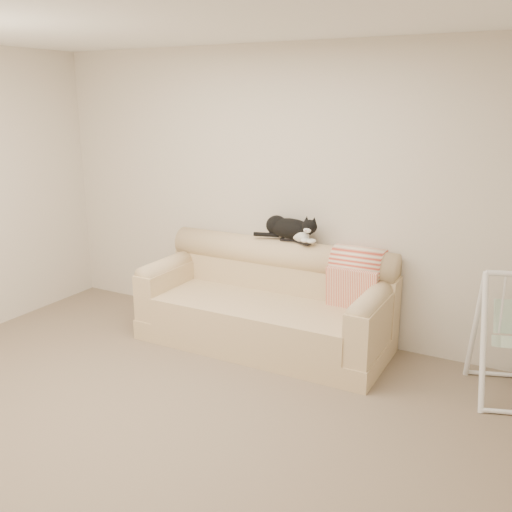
{
  "coord_description": "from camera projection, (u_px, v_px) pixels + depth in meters",
  "views": [
    {
      "loc": [
        2.17,
        -2.65,
        2.13
      ],
      "look_at": [
        0.06,
        1.27,
        0.9
      ],
      "focal_mm": 40.0,
      "sensor_mm": 36.0,
      "label": 1
    }
  ],
  "objects": [
    {
      "name": "sofa",
      "position": [
        267.0,
        305.0,
        5.09
      ],
      "size": [
        2.2,
        0.93,
        0.9
      ],
      "color": "#C9B385",
      "rests_on": "ground"
    },
    {
      "name": "ground_plane",
      "position": [
        158.0,
        428.0,
        3.82
      ],
      "size": [
        5.0,
        5.0,
        0.0
      ],
      "primitive_type": "plane",
      "color": "#6C5E4D",
      "rests_on": "ground"
    },
    {
      "name": "throw_blanket",
      "position": [
        358.0,
        270.0,
        4.85
      ],
      "size": [
        0.44,
        0.38,
        0.58
      ],
      "color": "#CF412D",
      "rests_on": "sofa"
    },
    {
      "name": "tuxedo_cat",
      "position": [
        290.0,
        228.0,
        5.09
      ],
      "size": [
        0.62,
        0.26,
        0.24
      ],
      "color": "black",
      "rests_on": "sofa"
    },
    {
      "name": "room_shell",
      "position": [
        146.0,
        203.0,
        3.41
      ],
      "size": [
        5.04,
        4.04,
        2.6
      ],
      "color": "beige",
      "rests_on": "ground"
    },
    {
      "name": "remote_b",
      "position": [
        303.0,
        243.0,
        5.01
      ],
      "size": [
        0.17,
        0.12,
        0.02
      ],
      "color": "black",
      "rests_on": "sofa"
    },
    {
      "name": "remote_a",
      "position": [
        290.0,
        239.0,
        5.11
      ],
      "size": [
        0.19,
        0.09,
        0.03
      ],
      "color": "black",
      "rests_on": "sofa"
    }
  ]
}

